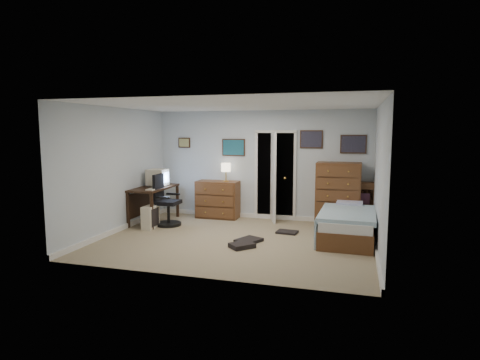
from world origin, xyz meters
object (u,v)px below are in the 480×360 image
low_dresser (218,199)px  computer_desk (150,195)px  tall_dresser (338,194)px  office_chair (166,206)px  bed (347,225)px

low_dresser → computer_desk: bearing=-148.1°
computer_desk → low_dresser: bearing=31.1°
low_dresser → tall_dresser: 2.76m
office_chair → low_dresser: size_ratio=1.13×
low_dresser → office_chair: bearing=-128.5°
computer_desk → low_dresser: size_ratio=1.42×
tall_dresser → bed: (0.21, -1.14, -0.40)m
low_dresser → bed: low_dresser is taller
computer_desk → bed: computer_desk is taller
computer_desk → office_chair: (0.49, -0.22, -0.18)m
tall_dresser → office_chair: bearing=-162.7°
computer_desk → low_dresser: (1.32, 0.83, -0.18)m
computer_desk → bed: (4.28, -0.34, -0.32)m
computer_desk → low_dresser: low_dresser is taller
computer_desk → tall_dresser: tall_dresser is taller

